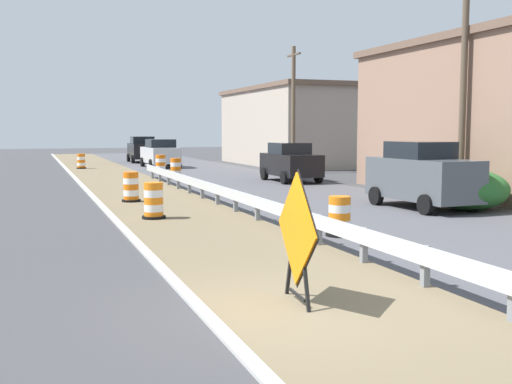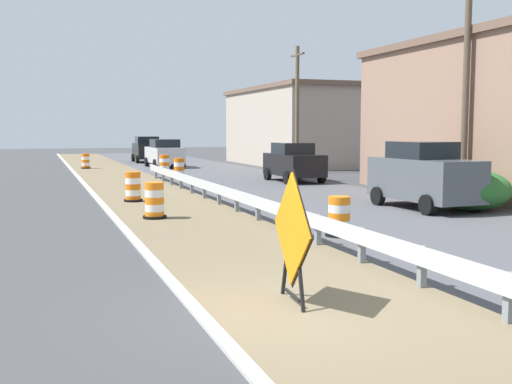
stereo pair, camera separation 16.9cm
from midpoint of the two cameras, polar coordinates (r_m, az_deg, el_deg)
ground_plane at (r=9.14m, az=3.72°, el=-10.90°), size 160.00×160.00×0.00m
median_dirt_strip at (r=9.46m, az=8.11°, el=-10.34°), size 3.95×120.00×0.01m
curb_near_edge at (r=8.72m, az=-4.31°, el=-11.70°), size 0.20×120.00×0.11m
guardrail_median at (r=12.30m, az=9.91°, el=-4.14°), size 0.18×46.27×0.71m
warning_sign_diamond at (r=9.29m, az=3.88°, el=-3.82°), size 0.20×1.81×2.05m
traffic_barrel_nearest at (r=15.32m, az=8.02°, el=-2.43°), size 0.68×0.68×0.99m
traffic_barrel_close at (r=18.40m, az=-9.12°, el=-0.93°), size 0.70×0.70×1.07m
traffic_barrel_mid at (r=22.83m, az=-11.11°, el=0.35°), size 0.68×0.68×1.08m
traffic_barrel_far at (r=32.95m, az=-6.99°, el=2.09°), size 0.69×0.69×1.10m
traffic_barrel_farther at (r=37.33m, az=-8.35°, el=2.51°), size 0.74×0.74×1.10m
traffic_barrel_farthest at (r=42.71m, az=-15.39°, el=2.71°), size 0.64×0.64×1.00m
car_lead_near_lane at (r=42.99m, az=-8.37°, el=3.57°), size 2.21×4.34×1.94m
car_trailing_near_lane at (r=21.14m, az=15.51°, el=1.50°), size 2.14×4.20×2.22m
car_lead_far_lane at (r=49.90m, az=-9.99°, el=3.91°), size 2.14×4.09×2.05m
car_mid_far_lane at (r=31.02m, az=3.66°, el=2.77°), size 2.03×4.06×1.95m
roadside_shop_far at (r=46.09m, az=4.13°, el=6.11°), size 7.38×14.56×5.69m
utility_pole_near at (r=23.48m, az=19.10°, el=10.23°), size 0.24×1.80×8.79m
utility_pole_mid at (r=36.95m, az=3.96°, el=7.80°), size 0.24×1.80×7.49m
bush_roadside at (r=21.16m, az=19.39°, el=0.21°), size 2.62×2.62×1.35m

